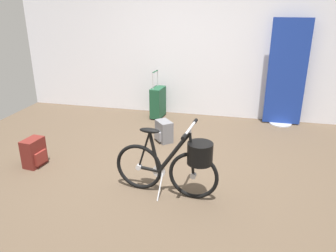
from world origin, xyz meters
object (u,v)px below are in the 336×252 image
rolling_suitcase (158,102)px  handbag_on_floor (34,153)px  folding_bike_foreground (177,163)px  floor_banner_stand (286,79)px  backpack_on_floor (164,131)px

rolling_suitcase → handbag_on_floor: size_ratio=2.31×
folding_bike_foreground → handbag_on_floor: folding_bike_foreground is taller
folding_bike_foreground → handbag_on_floor: 1.91m
handbag_on_floor → floor_banner_stand: bearing=35.9°
handbag_on_floor → rolling_suitcase: bearing=64.1°
floor_banner_stand → handbag_on_floor: bearing=-144.1°
rolling_suitcase → backpack_on_floor: (0.36, -1.01, -0.13)m
handbag_on_floor → folding_bike_foreground: bearing=-7.7°
folding_bike_foreground → rolling_suitcase: (-0.84, 2.39, -0.10)m
rolling_suitcase → backpack_on_floor: rolling_suitcase is taller
floor_banner_stand → handbag_on_floor: (-3.14, -2.27, -0.59)m
backpack_on_floor → handbag_on_floor: (-1.39, -1.12, 0.02)m
backpack_on_floor → handbag_on_floor: 1.79m
rolling_suitcase → handbag_on_floor: bearing=-115.9°
floor_banner_stand → folding_bike_foreground: 2.85m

